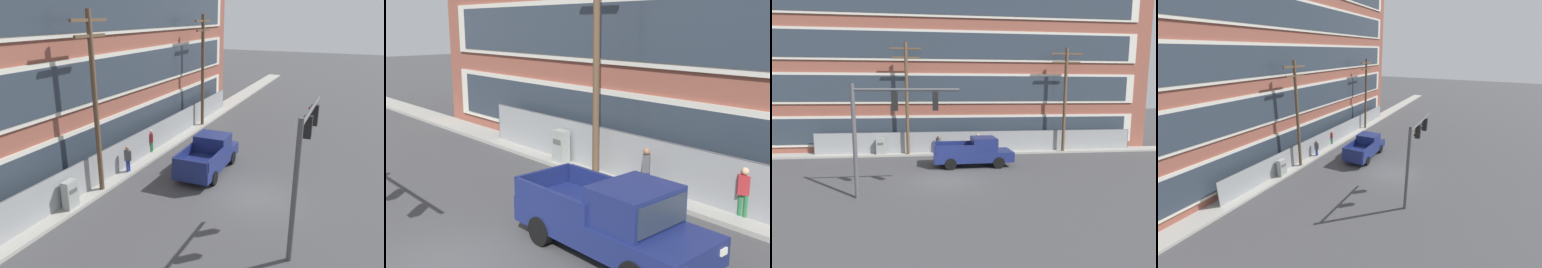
% 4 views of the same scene
% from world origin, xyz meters
% --- Properties ---
extents(ground_plane, '(160.00, 160.00, 0.00)m').
position_xyz_m(ground_plane, '(0.00, 0.00, 0.00)').
color(ground_plane, '#424244').
extents(sidewalk_building_side, '(80.00, 1.68, 0.16)m').
position_xyz_m(sidewalk_building_side, '(0.00, 8.01, 0.08)').
color(sidewalk_building_side, '#9E9B93').
rests_on(sidewalk_building_side, ground).
extents(brick_mill_building, '(36.68, 11.49, 18.30)m').
position_xyz_m(brick_mill_building, '(1.14, 14.30, 9.16)').
color(brick_mill_building, brown).
rests_on(brick_mill_building, ground).
extents(chain_link_fence, '(27.37, 0.06, 1.92)m').
position_xyz_m(chain_link_fence, '(3.37, 7.99, 0.98)').
color(chain_link_fence, gray).
rests_on(chain_link_fence, ground).
extents(traffic_signal_mast, '(5.15, 0.43, 5.59)m').
position_xyz_m(traffic_signal_mast, '(-2.90, -2.54, 3.97)').
color(traffic_signal_mast, '#4C4C51').
rests_on(traffic_signal_mast, ground).
extents(pickup_truck_navy, '(5.63, 2.27, 2.05)m').
position_xyz_m(pickup_truck_navy, '(2.29, 3.47, 0.96)').
color(pickup_truck_navy, navy).
rests_on(pickup_truck_navy, ground).
extents(utility_pole_near_corner, '(2.47, 0.26, 9.15)m').
position_xyz_m(utility_pole_near_corner, '(-2.69, 7.49, 5.05)').
color(utility_pole_near_corner, brown).
rests_on(utility_pole_near_corner, ground).
extents(utility_pole_midblock, '(2.79, 0.26, 8.93)m').
position_xyz_m(utility_pole_midblock, '(10.65, 7.46, 4.99)').
color(utility_pole_midblock, brown).
rests_on(utility_pole_midblock, ground).
extents(electrical_cabinet, '(0.70, 0.46, 1.52)m').
position_xyz_m(electrical_cabinet, '(-4.90, 7.58, 0.76)').
color(electrical_cabinet, '#939993').
rests_on(electrical_cabinet, ground).
extents(pedestrian_near_cabinet, '(0.43, 0.46, 1.69)m').
position_xyz_m(pedestrian_near_cabinet, '(-0.18, 7.52, 0.97)').
color(pedestrian_near_cabinet, navy).
rests_on(pedestrian_near_cabinet, ground).
extents(pedestrian_by_fence, '(0.47, 0.43, 1.69)m').
position_xyz_m(pedestrian_by_fence, '(3.23, 7.99, 0.97)').
color(pedestrian_by_fence, '#236B38').
rests_on(pedestrian_by_fence, ground).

